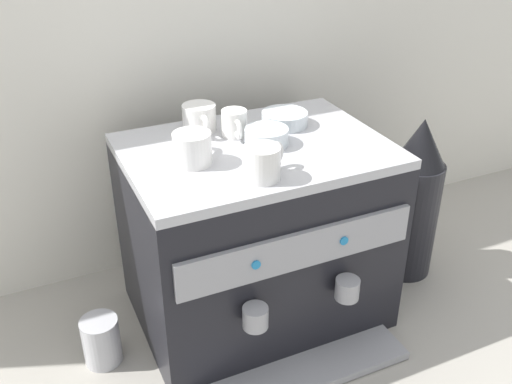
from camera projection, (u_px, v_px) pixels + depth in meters
ground_plane at (256, 308)px, 1.58m from camera, size 4.00×4.00×0.00m
tiled_backsplash_wall at (201, 58)px, 1.57m from camera, size 2.80×0.03×1.19m
espresso_machine at (257, 235)px, 1.46m from camera, size 0.60×0.54×0.48m
ceramic_cup_0 at (263, 162)px, 1.19m from camera, size 0.11×0.09×0.07m
ceramic_cup_1 at (193, 148)px, 1.26m from camera, size 0.09×0.12×0.07m
ceramic_cup_2 at (235, 124)px, 1.38m from camera, size 0.06×0.10×0.06m
ceramic_cup_3 at (200, 118)px, 1.41m from camera, size 0.08×0.12×0.06m
ceramic_bowl_0 at (285, 119)px, 1.45m from camera, size 0.11×0.11×0.03m
ceramic_bowl_1 at (267, 137)px, 1.35m from camera, size 0.10×0.10×0.04m
coffee_grinder at (413, 200)px, 1.63m from camera, size 0.15×0.15×0.47m
milk_pitcher at (101, 341)px, 1.39m from camera, size 0.09×0.09×0.12m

